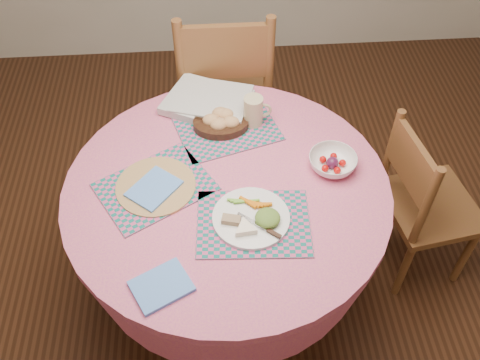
% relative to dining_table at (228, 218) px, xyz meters
% --- Properties ---
extents(ground, '(4.00, 4.00, 0.00)m').
position_rel_dining_table_xyz_m(ground, '(0.00, 0.00, -0.56)').
color(ground, '#331C0F').
rests_on(ground, ground).
extents(dining_table, '(1.24, 1.24, 0.75)m').
position_rel_dining_table_xyz_m(dining_table, '(0.00, 0.00, 0.00)').
color(dining_table, '#DD677B').
rests_on(dining_table, ground).
extents(chair_right, '(0.44, 0.46, 0.86)m').
position_rel_dining_table_xyz_m(chair_right, '(0.86, 0.11, -0.11)').
color(chair_right, brown).
rests_on(chair_right, ground).
extents(chair_back, '(0.49, 0.47, 1.05)m').
position_rel_dining_table_xyz_m(chair_back, '(0.03, 0.82, -0.01)').
color(chair_back, brown).
rests_on(chair_back, ground).
extents(placemat_front, '(0.42, 0.32, 0.01)m').
position_rel_dining_table_xyz_m(placemat_front, '(0.08, -0.18, 0.20)').
color(placemat_front, '#12665F').
rests_on(placemat_front, dining_table).
extents(placemat_left, '(0.50, 0.46, 0.01)m').
position_rel_dining_table_xyz_m(placemat_left, '(-0.27, 0.01, 0.20)').
color(placemat_left, '#12665F').
rests_on(placemat_left, dining_table).
extents(placemat_back, '(0.47, 0.40, 0.01)m').
position_rel_dining_table_xyz_m(placemat_back, '(0.02, 0.32, 0.20)').
color(placemat_back, '#12665F').
rests_on(placemat_back, dining_table).
extents(wicker_trivet, '(0.30, 0.30, 0.01)m').
position_rel_dining_table_xyz_m(wicker_trivet, '(-0.27, 0.01, 0.20)').
color(wicker_trivet, olive).
rests_on(wicker_trivet, dining_table).
extents(napkin_near, '(0.22, 0.21, 0.01)m').
position_rel_dining_table_xyz_m(napkin_near, '(-0.23, -0.42, 0.20)').
color(napkin_near, '#578CE1').
rests_on(napkin_near, dining_table).
extents(napkin_far, '(0.22, 0.23, 0.01)m').
position_rel_dining_table_xyz_m(napkin_far, '(-0.27, -0.01, 0.21)').
color(napkin_far, '#578CE1').
rests_on(napkin_far, placemat_left).
extents(dinner_plate, '(0.28, 0.28, 0.05)m').
position_rel_dining_table_xyz_m(dinner_plate, '(0.08, -0.17, 0.22)').
color(dinner_plate, white).
rests_on(dinner_plate, placemat_front).
extents(bread_bowl, '(0.23, 0.23, 0.08)m').
position_rel_dining_table_xyz_m(bread_bowl, '(-0.00, 0.33, 0.23)').
color(bread_bowl, black).
rests_on(bread_bowl, placemat_back).
extents(latte_mug, '(0.12, 0.08, 0.13)m').
position_rel_dining_table_xyz_m(latte_mug, '(0.13, 0.34, 0.26)').
color(latte_mug, '#C5B487').
rests_on(latte_mug, placemat_back).
extents(fruit_bowl, '(0.23, 0.23, 0.06)m').
position_rel_dining_table_xyz_m(fruit_bowl, '(0.41, 0.07, 0.22)').
color(fruit_bowl, white).
rests_on(fruit_bowl, dining_table).
extents(newspaper_stack, '(0.42, 0.39, 0.04)m').
position_rel_dining_table_xyz_m(newspaper_stack, '(-0.05, 0.47, 0.22)').
color(newspaper_stack, silver).
rests_on(newspaper_stack, dining_table).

